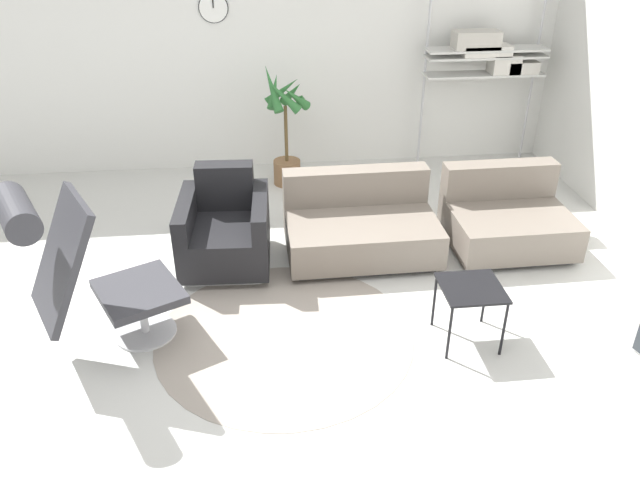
# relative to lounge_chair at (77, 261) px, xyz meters

# --- Properties ---
(ground_plane) EXTENTS (12.00, 12.00, 0.00)m
(ground_plane) POSITION_rel_lounge_chair_xyz_m (1.28, 0.36, -0.73)
(ground_plane) COLOR silver
(wall_back) EXTENTS (12.00, 0.09, 2.80)m
(wall_back) POSITION_rel_lounge_chair_xyz_m (1.28, 3.27, 0.67)
(wall_back) COLOR silver
(wall_back) RESTS_ON ground_plane
(round_rug) EXTENTS (1.86, 1.86, 0.01)m
(round_rug) POSITION_rel_lounge_chair_xyz_m (1.31, 0.02, -0.73)
(round_rug) COLOR gray
(round_rug) RESTS_ON ground_plane
(lounge_chair) EXTENTS (1.13, 0.94, 1.26)m
(lounge_chair) POSITION_rel_lounge_chair_xyz_m (0.00, 0.00, 0.00)
(lounge_chair) COLOR #BCBCC1
(lounge_chair) RESTS_ON ground_plane
(armchair_red) EXTENTS (0.77, 0.85, 0.79)m
(armchair_red) POSITION_rel_lounge_chair_xyz_m (0.88, 1.09, -0.44)
(armchair_red) COLOR silver
(armchair_red) RESTS_ON ground_plane
(couch_low) EXTENTS (1.30, 0.88, 0.67)m
(couch_low) POSITION_rel_lounge_chair_xyz_m (2.04, 1.15, -0.49)
(couch_low) COLOR black
(couch_low) RESTS_ON ground_plane
(couch_second) EXTENTS (1.04, 0.87, 0.67)m
(couch_second) POSITION_rel_lounge_chair_xyz_m (3.36, 1.14, -0.49)
(couch_second) COLOR black
(couch_second) RESTS_ON ground_plane
(side_table) EXTENTS (0.42, 0.42, 0.45)m
(side_table) POSITION_rel_lounge_chair_xyz_m (2.59, -0.16, -0.33)
(side_table) COLOR black
(side_table) RESTS_ON ground_plane
(potted_plant) EXTENTS (0.52, 0.51, 1.29)m
(potted_plant) POSITION_rel_lounge_chair_xyz_m (1.50, 2.67, -0.13)
(potted_plant) COLOR brown
(potted_plant) RESTS_ON ground_plane
(shelf_unit) EXTENTS (1.30, 0.28, 1.91)m
(shelf_unit) POSITION_rel_lounge_chair_xyz_m (3.73, 2.97, 0.51)
(shelf_unit) COLOR #BCBCC1
(shelf_unit) RESTS_ON ground_plane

